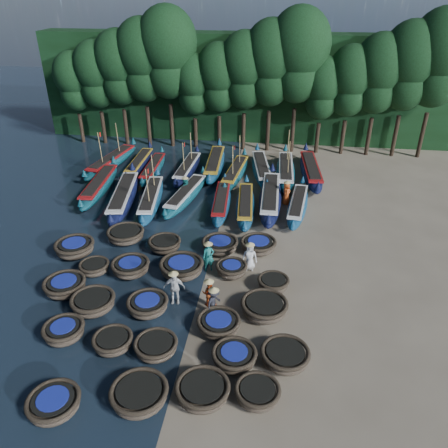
# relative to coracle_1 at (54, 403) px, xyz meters

# --- Properties ---
(ground) EXTENTS (120.00, 120.00, 0.00)m
(ground) POSITION_rel_coracle_1_xyz_m (4.17, 10.05, -0.39)
(ground) COLOR gray
(ground) RESTS_ON ground
(foliage_wall) EXTENTS (40.00, 3.00, 10.00)m
(foliage_wall) POSITION_rel_coracle_1_xyz_m (4.17, 33.55, 4.61)
(foliage_wall) COLOR black
(foliage_wall) RESTS_ON ground
(coracle_1) EXTENTS (2.05, 2.05, 0.68)m
(coracle_1) POSITION_rel_coracle_1_xyz_m (0.00, 0.00, 0.00)
(coracle_1) COLOR #4D4030
(coracle_1) RESTS_ON ground
(coracle_2) EXTENTS (2.68, 2.68, 0.74)m
(coracle_2) POSITION_rel_coracle_1_xyz_m (3.06, 0.80, 0.03)
(coracle_2) COLOR #4D4030
(coracle_2) RESTS_ON ground
(coracle_3) EXTENTS (2.62, 2.62, 0.72)m
(coracle_3) POSITION_rel_coracle_1_xyz_m (5.43, 1.31, 0.02)
(coracle_3) COLOR #4D4030
(coracle_3) RESTS_ON ground
(coracle_4) EXTENTS (1.95, 1.95, 0.67)m
(coracle_4) POSITION_rel_coracle_1_xyz_m (7.53, 1.50, -0.01)
(coracle_4) COLOR #4D4030
(coracle_4) RESTS_ON ground
(coracle_5) EXTENTS (1.91, 1.91, 0.76)m
(coracle_5) POSITION_rel_coracle_1_xyz_m (-1.33, 3.66, 0.05)
(coracle_5) COLOR #4D4030
(coracle_5) RESTS_ON ground
(coracle_6) EXTENTS (2.15, 2.15, 0.69)m
(coracle_6) POSITION_rel_coracle_1_xyz_m (1.07, 3.36, 0.00)
(coracle_6) COLOR #4D4030
(coracle_6) RESTS_ON ground
(coracle_7) EXTENTS (1.93, 1.93, 0.68)m
(coracle_7) POSITION_rel_coracle_1_xyz_m (3.02, 3.35, -0.00)
(coracle_7) COLOR #4D4030
(coracle_7) RESTS_ON ground
(coracle_8) EXTENTS (2.07, 2.07, 0.69)m
(coracle_8) POSITION_rel_coracle_1_xyz_m (6.44, 3.21, 0.01)
(coracle_8) COLOR #4D4030
(coracle_8) RESTS_ON ground
(coracle_9) EXTENTS (2.48, 2.48, 0.72)m
(coracle_9) POSITION_rel_coracle_1_xyz_m (8.56, 3.52, 0.02)
(coracle_9) COLOR #4D4030
(coracle_9) RESTS_ON ground
(coracle_10) EXTENTS (2.20, 2.20, 0.75)m
(coracle_10) POSITION_rel_coracle_1_xyz_m (-2.80, 6.86, 0.04)
(coracle_10) COLOR #4D4030
(coracle_10) RESTS_ON ground
(coracle_11) EXTENTS (2.30, 2.30, 0.80)m
(coracle_11) POSITION_rel_coracle_1_xyz_m (-0.80, 5.72, 0.06)
(coracle_11) COLOR #4D4030
(coracle_11) RESTS_ON ground
(coracle_12) EXTENTS (2.47, 2.47, 0.75)m
(coracle_12) POSITION_rel_coracle_1_xyz_m (1.89, 5.94, 0.04)
(coracle_12) COLOR #4D4030
(coracle_12) RESTS_ON ground
(coracle_13) EXTENTS (2.43, 2.43, 0.70)m
(coracle_13) POSITION_rel_coracle_1_xyz_m (5.50, 5.09, 0.01)
(coracle_13) COLOR #4D4030
(coracle_13) RESTS_ON ground
(coracle_14) EXTENTS (2.32, 2.32, 0.78)m
(coracle_14) POSITION_rel_coracle_1_xyz_m (7.53, 6.50, 0.05)
(coracle_14) COLOR #4D4030
(coracle_14) RESTS_ON ground
(coracle_15) EXTENTS (1.83, 1.83, 0.67)m
(coracle_15) POSITION_rel_coracle_1_xyz_m (-1.95, 8.69, -0.01)
(coracle_15) COLOR #4D4030
(coracle_15) RESTS_ON ground
(coracle_16) EXTENTS (2.14, 2.14, 0.78)m
(coracle_16) POSITION_rel_coracle_1_xyz_m (0.06, 8.90, 0.06)
(coracle_16) COLOR #4D4030
(coracle_16) RESTS_ON ground
(coracle_17) EXTENTS (2.68, 2.68, 0.85)m
(coracle_17) POSITION_rel_coracle_1_xyz_m (2.86, 9.18, 0.10)
(coracle_17) COLOR #4D4030
(coracle_17) RESTS_ON ground
(coracle_18) EXTENTS (2.02, 2.02, 0.70)m
(coracle_18) POSITION_rel_coracle_1_xyz_m (5.58, 9.52, 0.01)
(coracle_18) COLOR #4D4030
(coracle_18) RESTS_ON ground
(coracle_19) EXTENTS (1.86, 1.86, 0.67)m
(coracle_19) POSITION_rel_coracle_1_xyz_m (7.90, 8.56, -0.01)
(coracle_19) COLOR #4D4030
(coracle_19) RESTS_ON ground
(coracle_20) EXTENTS (2.40, 2.40, 0.85)m
(coracle_20) POSITION_rel_coracle_1_xyz_m (-3.81, 10.32, 0.10)
(coracle_20) COLOR #4D4030
(coracle_20) RESTS_ON ground
(coracle_21) EXTENTS (2.83, 2.83, 0.78)m
(coracle_21) POSITION_rel_coracle_1_xyz_m (-1.35, 12.23, 0.05)
(coracle_21) COLOR #4D4030
(coracle_21) RESTS_ON ground
(coracle_22) EXTENTS (2.27, 2.27, 0.74)m
(coracle_22) POSITION_rel_coracle_1_xyz_m (1.32, 11.50, 0.03)
(coracle_22) COLOR #4D4030
(coracle_22) RESTS_ON ground
(coracle_23) EXTENTS (2.67, 2.67, 0.76)m
(coracle_23) POSITION_rel_coracle_1_xyz_m (4.61, 11.83, 0.05)
(coracle_23) COLOR #4D4030
(coracle_23) RESTS_ON ground
(coracle_24) EXTENTS (2.32, 2.32, 0.75)m
(coracle_24) POSITION_rel_coracle_1_xyz_m (6.88, 12.14, 0.04)
(coracle_24) COLOR #4D4030
(coracle_24) RESTS_ON ground
(long_boat_1) EXTENTS (2.09, 8.46, 1.49)m
(long_boat_1) POSITION_rel_coracle_1_xyz_m (-5.66, 18.85, 0.18)
(long_boat_1) COLOR #0F4658
(long_boat_1) RESTS_ON ground
(long_boat_2) EXTENTS (2.92, 8.94, 1.59)m
(long_boat_2) POSITION_rel_coracle_1_xyz_m (-3.17, 17.16, 0.21)
(long_boat_2) COLOR #0F1439
(long_boat_2) RESTS_ON ground
(long_boat_3) EXTENTS (2.49, 8.04, 3.45)m
(long_boat_3) POSITION_rel_coracle_1_xyz_m (-1.15, 17.21, 0.15)
(long_boat_3) COLOR navy
(long_boat_3) RESTS_ON ground
(long_boat_4) EXTENTS (2.64, 7.72, 1.38)m
(long_boat_4) POSITION_rel_coracle_1_xyz_m (1.19, 18.18, 0.13)
(long_boat_4) COLOR #0F4658
(long_boat_4) RESTS_ON ground
(long_boat_5) EXTENTS (1.69, 7.29, 1.29)m
(long_boat_5) POSITION_rel_coracle_1_xyz_m (3.91, 17.44, 0.10)
(long_boat_5) COLOR navy
(long_boat_5) RESTS_ON ground
(long_boat_6) EXTENTS (1.84, 7.52, 1.33)m
(long_boat_6) POSITION_rel_coracle_1_xyz_m (5.65, 17.16, 0.11)
(long_boat_6) COLOR navy
(long_boat_6) RESTS_ON ground
(long_boat_7) EXTENTS (1.65, 9.09, 1.60)m
(long_boat_7) POSITION_rel_coracle_1_xyz_m (7.33, 18.41, 0.22)
(long_boat_7) COLOR #0F1439
(long_boat_7) RESTS_ON ground
(long_boat_8) EXTENTS (2.07, 7.24, 1.28)m
(long_boat_8) POSITION_rel_coracle_1_xyz_m (9.28, 17.64, 0.10)
(long_boat_8) COLOR navy
(long_boat_8) RESTS_ON ground
(long_boat_9) EXTENTS (2.89, 8.44, 3.63)m
(long_boat_9) POSITION_rel_coracle_1_xyz_m (-6.51, 23.77, 0.18)
(long_boat_9) COLOR #0F4658
(long_boat_9) RESTS_ON ground
(long_boat_10) EXTENTS (1.44, 7.48, 1.32)m
(long_boat_10) POSITION_rel_coracle_1_xyz_m (-4.06, 23.83, 0.11)
(long_boat_10) COLOR #0F1439
(long_boat_10) RESTS_ON ground
(long_boat_11) EXTENTS (1.55, 7.33, 1.29)m
(long_boat_11) POSITION_rel_coracle_1_xyz_m (-2.60, 22.86, 0.10)
(long_boat_11) COLOR #0F4658
(long_boat_11) RESTS_ON ground
(long_boat_12) EXTENTS (1.65, 7.68, 3.26)m
(long_boat_12) POSITION_rel_coracle_1_xyz_m (0.26, 23.17, 0.12)
(long_boat_12) COLOR #0F1439
(long_boat_12) RESTS_ON ground
(long_boat_13) EXTENTS (1.87, 8.55, 1.51)m
(long_boat_13) POSITION_rel_coracle_1_xyz_m (2.37, 24.47, 0.18)
(long_boat_13) COLOR navy
(long_boat_13) RESTS_ON ground
(long_boat_14) EXTENTS (2.18, 7.79, 3.33)m
(long_boat_14) POSITION_rel_coracle_1_xyz_m (4.32, 22.83, 0.13)
(long_boat_14) COLOR #0F4658
(long_boat_14) RESTS_ON ground
(long_boat_15) EXTENTS (2.72, 8.23, 1.47)m
(long_boat_15) POSITION_rel_coracle_1_xyz_m (6.38, 23.80, 0.16)
(long_boat_15) COLOR navy
(long_boat_15) RESTS_ON ground
(long_boat_16) EXTENTS (1.69, 8.62, 3.66)m
(long_boat_16) POSITION_rel_coracle_1_xyz_m (8.38, 23.59, 0.19)
(long_boat_16) COLOR #0F4658
(long_boat_16) RESTS_ON ground
(long_boat_17) EXTENTS (2.19, 8.84, 1.56)m
(long_boat_17) POSITION_rel_coracle_1_xyz_m (10.41, 23.93, 0.20)
(long_boat_17) COLOR #0F1439
(long_boat_17) RESTS_ON ground
(fisherman_0) EXTENTS (0.85, 0.58, 1.88)m
(fisherman_0) POSITION_rel_coracle_1_xyz_m (6.51, 10.19, 0.50)
(fisherman_0) COLOR silver
(fisherman_0) RESTS_ON ground
(fisherman_1) EXTENTS (0.75, 0.61, 1.97)m
(fisherman_1) POSITION_rel_coracle_1_xyz_m (4.25, 9.83, 0.58)
(fisherman_1) COLOR #196963
(fisherman_1) RESTS_ON ground
(fisherman_2) EXTENTS (0.75, 0.60, 1.70)m
(fisherman_2) POSITION_rel_coracle_1_xyz_m (4.77, 6.85, 0.42)
(fisherman_2) COLOR #D04F1B
(fisherman_2) RESTS_ON ground
(fisherman_3) EXTENTS (0.92, 1.15, 1.75)m
(fisherman_3) POSITION_rel_coracle_1_xyz_m (5.12, 6.14, 0.43)
(fisherman_3) COLOR black
(fisherman_3) RESTS_ON ground
(fisherman_4) EXTENTS (1.10, 0.57, 2.01)m
(fisherman_4) POSITION_rel_coracle_1_xyz_m (3.03, 6.84, 0.57)
(fisherman_4) COLOR silver
(fisherman_4) RESTS_ON ground
(fisherman_5) EXTENTS (0.88, 1.49, 1.73)m
(fisherman_5) POSITION_rel_coracle_1_xyz_m (0.99, 19.03, 0.42)
(fisherman_5) COLOR #196963
(fisherman_5) RESTS_ON ground
(fisherman_6) EXTENTS (0.62, 0.89, 1.93)m
(fisherman_6) POSITION_rel_coracle_1_xyz_m (8.46, 18.74, 0.53)
(fisherman_6) COLOR #D04F1B
(fisherman_6) RESTS_ON ground
(tree_0) EXTENTS (3.68, 3.68, 8.68)m
(tree_0) POSITION_rel_coracle_1_xyz_m (-11.83, 30.05, 5.58)
(tree_0) COLOR black
(tree_0) RESTS_ON ground
(tree_1) EXTENTS (4.09, 4.09, 9.65)m
(tree_1) POSITION_rel_coracle_1_xyz_m (-9.53, 30.05, 6.25)
(tree_1) COLOR black
(tree_1) RESTS_ON ground
(tree_2) EXTENTS (4.51, 4.51, 10.63)m
(tree_2) POSITION_rel_coracle_1_xyz_m (-7.23, 30.05, 6.93)
(tree_2) COLOR black
(tree_2) RESTS_ON ground
(tree_3) EXTENTS (4.92, 4.92, 11.60)m
(tree_3) POSITION_rel_coracle_1_xyz_m (-4.93, 30.05, 7.60)
(tree_3) COLOR black
(tree_3) RESTS_ON ground
(tree_4) EXTENTS (5.34, 5.34, 12.58)m
(tree_4) POSITION_rel_coracle_1_xyz_m (-2.63, 30.05, 8.28)
(tree_4) COLOR black
(tree_4) RESTS_ON ground
(tree_5) EXTENTS (3.68, 3.68, 8.68)m
(tree_5) POSITION_rel_coracle_1_xyz_m (-0.33, 30.05, 5.58)
(tree_5) COLOR black
(tree_5) RESTS_ON ground
(tree_6) EXTENTS (4.09, 4.09, 9.65)m
(tree_6) POSITION_rel_coracle_1_xyz_m (1.97, 30.05, 6.25)
(tree_6) COLOR black
(tree_6) RESTS_ON ground
(tree_7) EXTENTS (4.51, 4.51, 10.63)m
(tree_7) POSITION_rel_coracle_1_xyz_m (4.27, 30.05, 6.93)
(tree_7) COLOR black
(tree_7) RESTS_ON ground
(tree_8) EXTENTS (4.92, 4.92, 11.60)m
(tree_8) POSITION_rel_coracle_1_xyz_m (6.57, 30.05, 7.60)
(tree_8) COLOR black
(tree_8) RESTS_ON ground
(tree_9) EXTENTS (5.34, 5.34, 12.58)m
(tree_9) POSITION_rel_coracle_1_xyz_m (8.87, 30.05, 8.28)
(tree_9) COLOR black
(tree_9) RESTS_ON ground
(tree_10) EXTENTS (3.68, 3.68, 8.68)m
(tree_10) POSITION_rel_coracle_1_xyz_m (11.17, 30.05, 5.58)
(tree_10) COLOR black
(tree_10) RESTS_ON ground
(tree_11) EXTENTS (4.09, 4.09, 9.65)m
(tree_11) POSITION_rel_coracle_1_xyz_m (13.47, 30.05, 6.25)
(tree_11) COLOR black
(tree_11) RESTS_ON ground
(tree_12) EXTENTS (4.51, 4.51, 10.63)m
(tree_12) POSITION_rel_coracle_1_xyz_m (15.77, 30.05, 6.93)
(tree_12) COLOR black
(tree_12) RESTS_ON ground
(tree_13) EXTENTS (4.92, 4.92, 11.60)m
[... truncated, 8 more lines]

